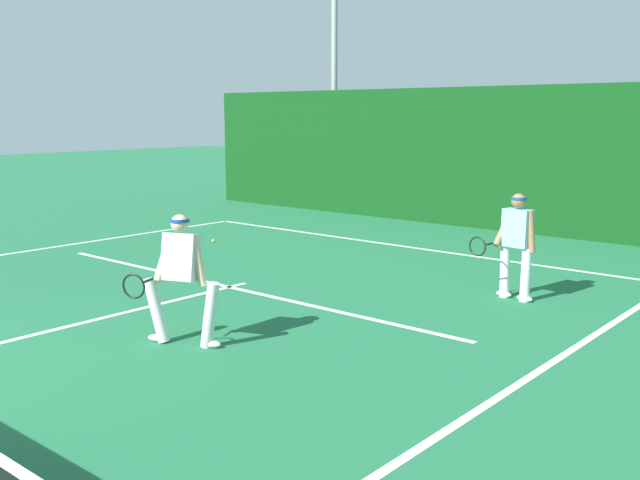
{
  "coord_description": "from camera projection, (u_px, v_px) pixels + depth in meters",
  "views": [
    {
      "loc": [
        8.4,
        -1.58,
        2.75
      ],
      "look_at": [
        1.95,
        6.01,
        1.0
      ],
      "focal_mm": 40.29,
      "sensor_mm": 36.0,
      "label": 1
    }
  ],
  "objects": [
    {
      "name": "player_far",
      "position": [
        516.0,
        242.0,
        10.66
      ],
      "size": [
        0.81,
        0.84,
        1.6
      ],
      "rotation": [
        0.0,
        0.0,
        3.02
      ],
      "color": "silver",
      "rests_on": "ground_plane"
    },
    {
      "name": "court_line_centre",
      "position": [
        68.0,
        326.0,
        9.42
      ],
      "size": [
        0.1,
        6.4,
        0.01
      ],
      "primitive_type": "cube",
      "color": "white",
      "rests_on": "ground_plane"
    },
    {
      "name": "court_line_service",
      "position": [
        229.0,
        287.0,
        11.56
      ],
      "size": [
        8.82,
        0.1,
        0.01
      ],
      "primitive_type": "cube",
      "color": "white",
      "rests_on": "ground_plane"
    },
    {
      "name": "tennis_ball_extra",
      "position": [
        213.0,
        241.0,
        15.58
      ],
      "size": [
        0.07,
        0.07,
        0.07
      ],
      "primitive_type": "sphere",
      "color": "#D1E033",
      "rests_on": "ground_plane"
    },
    {
      "name": "player_near",
      "position": [
        181.0,
        274.0,
        8.52
      ],
      "size": [
        0.99,
        0.97,
        1.6
      ],
      "rotation": [
        0.0,
        0.0,
        3.53
      ],
      "color": "silver",
      "rests_on": "ground_plane"
    },
    {
      "name": "court_line_baseline_far",
      "position": [
        399.0,
        246.0,
        15.19
      ],
      "size": [
        10.82,
        0.1,
        0.01
      ],
      "primitive_type": "cube",
      "color": "white",
      "rests_on": "ground_plane"
    },
    {
      "name": "back_fence_windscreen",
      "position": [
        476.0,
        158.0,
        17.33
      ],
      "size": [
        17.76,
        0.12,
        3.4
      ],
      "primitive_type": "cube",
      "color": "#0D3E13",
      "rests_on": "ground_plane"
    },
    {
      "name": "light_pole",
      "position": [
        335.0,
        32.0,
        21.2
      ],
      "size": [
        0.55,
        0.44,
        8.52
      ],
      "color": "#9EA39E",
      "rests_on": "ground_plane"
    }
  ]
}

